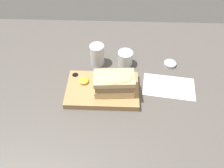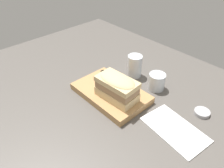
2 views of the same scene
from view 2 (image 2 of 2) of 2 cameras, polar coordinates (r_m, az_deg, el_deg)
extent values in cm
cube|color=#56514C|center=(87.31, -0.85, -4.33)|extent=(141.53, 108.67, 2.00)
cube|color=tan|center=(87.16, -0.32, -2.35)|extent=(29.42, 18.59, 2.78)
cylinder|color=black|center=(97.61, -2.24, 2.97)|extent=(2.60, 2.60, 1.39)
cube|color=#DBBC84|center=(81.85, 1.28, -2.60)|extent=(16.02, 9.60, 3.40)
cube|color=#9E7A56|center=(79.92, 1.31, -0.87)|extent=(15.38, 9.21, 2.84)
cube|color=#DBBC84|center=(78.45, 1.33, 0.54)|extent=(16.02, 9.60, 2.04)
ellipsoid|color=#DBBC84|center=(77.96, 1.34, 1.05)|extent=(15.70, 9.40, 3.06)
ellipsoid|color=yellow|center=(92.06, -2.38, 1.72)|extent=(3.98, 3.98, 1.59)
cylinder|color=silver|center=(97.33, 5.92, 4.68)|extent=(6.39, 6.39, 10.04)
cylinder|color=silver|center=(98.70, 5.82, 3.42)|extent=(5.63, 5.63, 4.52)
cylinder|color=silver|center=(91.60, 11.60, 0.63)|extent=(6.74, 6.74, 7.00)
cylinder|color=black|center=(91.90, 11.56, 0.37)|extent=(6.07, 6.07, 5.54)
cube|color=white|center=(77.86, 16.07, -11.32)|extent=(22.86, 15.03, 0.40)
cylinder|color=#B2B2B7|center=(86.29, 22.45, -6.89)|extent=(5.56, 5.56, 1.36)
camera|label=1|loc=(0.48, -74.02, 33.31)|focal=35.00mm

